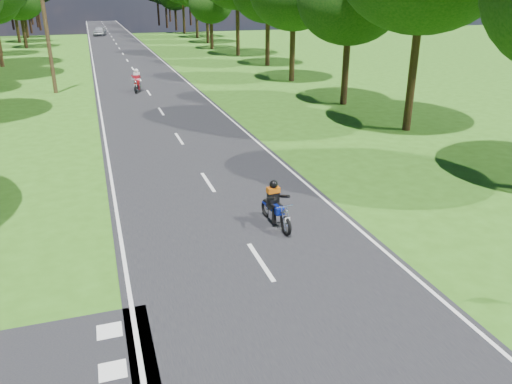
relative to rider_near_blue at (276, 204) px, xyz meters
name	(u,v)px	position (x,y,z in m)	size (l,w,h in m)	color
ground	(290,306)	(-1.09, -3.87, -0.70)	(160.00, 160.00, 0.00)	#2F5C15
main_road	(123,54)	(-1.09, 46.13, -0.69)	(7.00, 140.00, 0.02)	black
road_markings	(123,56)	(-1.23, 44.25, -0.67)	(7.40, 140.00, 0.01)	silver
telegraph_pole	(47,30)	(-7.09, 24.13, 3.37)	(1.20, 0.26, 8.00)	#382616
rider_near_blue	(276,204)	(0.00, 0.00, 0.00)	(0.54, 1.63, 1.36)	#0D1F95
rider_far_red	(137,80)	(-1.76, 22.79, 0.08)	(0.61, 1.82, 1.52)	#B9130E
distant_car	(100,31)	(-2.69, 72.40, 0.02)	(1.64, 4.08, 1.39)	#BABDC2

